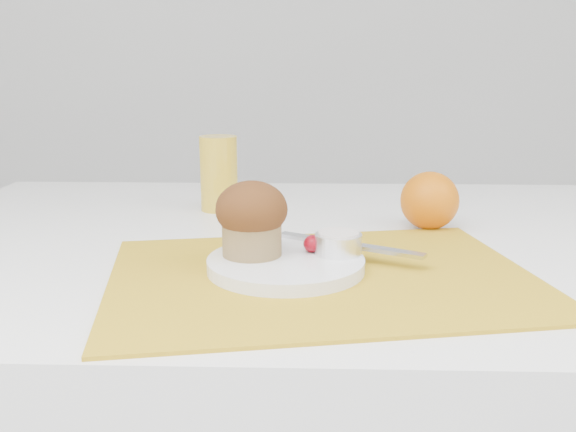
{
  "coord_description": "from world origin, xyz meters",
  "views": [
    {
      "loc": [
        -0.0,
        -0.83,
        0.99
      ],
      "look_at": [
        -0.03,
        -0.03,
        0.8
      ],
      "focal_mm": 40.0,
      "sensor_mm": 36.0,
      "label": 1
    }
  ],
  "objects_px": {
    "plate": "(286,264)",
    "juice_glass": "(219,173)",
    "orange": "(430,201)",
    "muffin": "(252,218)"
  },
  "relations": [
    {
      "from": "plate",
      "to": "orange",
      "type": "height_order",
      "value": "orange"
    },
    {
      "from": "orange",
      "to": "muffin",
      "type": "bearing_deg",
      "value": -140.93
    },
    {
      "from": "plate",
      "to": "juice_glass",
      "type": "relative_size",
      "value": 1.5
    },
    {
      "from": "juice_glass",
      "to": "muffin",
      "type": "bearing_deg",
      "value": -75.35
    },
    {
      "from": "juice_glass",
      "to": "plate",
      "type": "bearing_deg",
      "value": -69.38
    },
    {
      "from": "orange",
      "to": "juice_glass",
      "type": "bearing_deg",
      "value": 160.77
    },
    {
      "from": "plate",
      "to": "muffin",
      "type": "height_order",
      "value": "muffin"
    },
    {
      "from": "plate",
      "to": "juice_glass",
      "type": "xyz_separation_m",
      "value": [
        -0.12,
        0.32,
        0.05
      ]
    },
    {
      "from": "plate",
      "to": "orange",
      "type": "distance_m",
      "value": 0.29
    },
    {
      "from": "juice_glass",
      "to": "muffin",
      "type": "height_order",
      "value": "juice_glass"
    }
  ]
}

